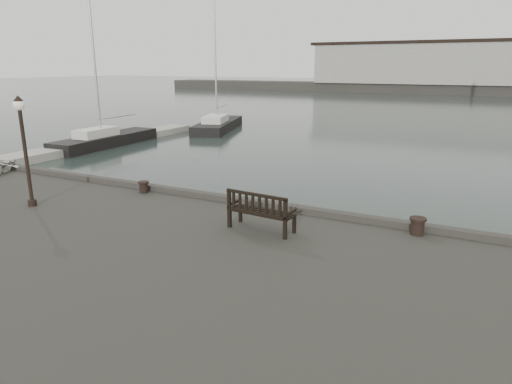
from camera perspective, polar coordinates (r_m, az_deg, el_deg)
ground at (r=14.20m, az=3.99°, el=-8.12°), size 400.00×400.00×0.00m
pontoon at (r=33.76m, az=-21.49°, el=5.18°), size 2.00×24.00×0.50m
breakwater at (r=104.46m, az=22.36°, el=13.64°), size 140.00×9.50×12.20m
bench at (r=11.77m, az=0.60°, el=-3.33°), size 1.81×0.75×1.01m
bollard_left at (r=15.77m, az=-13.87°, el=0.61°), size 0.40×0.40×0.38m
bollard_right at (r=12.22m, az=19.53°, el=-4.05°), size 0.52×0.52×0.44m
lamp_post at (r=15.08m, az=-27.09°, el=6.20°), size 0.33×0.33×3.31m
yacht_c at (r=35.35m, az=-18.19°, el=5.90°), size 2.62×9.28×12.42m
yacht_d at (r=42.42m, az=-4.73°, el=8.08°), size 5.43×10.04×12.19m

